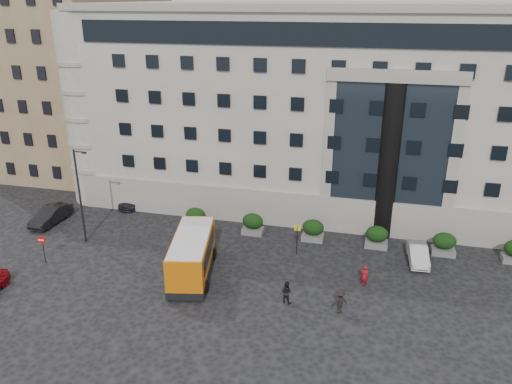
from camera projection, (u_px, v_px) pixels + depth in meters
ground at (211, 277)px, 36.35m from camera, size 120.00×120.00×0.00m
civic_building at (331, 101)px, 51.63m from camera, size 44.00×24.00×18.00m
entrance_column at (388, 162)px, 40.62m from camera, size 1.80×1.80×13.00m
apartment_near at (62, 83)px, 56.14m from camera, size 14.00×14.00×20.00m
apartment_far at (116, 56)px, 72.72m from camera, size 13.00×13.00×22.00m
hedge_a at (196, 218)px, 43.96m from camera, size 1.80×1.26×1.84m
hedge_b at (253, 224)px, 42.80m from camera, size 1.80×1.26×1.84m
hedge_c at (313, 230)px, 41.64m from camera, size 1.80×1.26×1.84m
hedge_d at (377, 237)px, 40.48m from camera, size 1.80×1.26×1.84m
hedge_e at (444, 244)px, 39.32m from camera, size 1.80×1.26×1.84m
street_lamp at (80, 193)px, 40.13m from camera, size 1.16×0.18×8.00m
bus_stop_sign at (297, 235)px, 39.02m from camera, size 0.50×0.08×2.52m
no_entry_sign at (42, 244)px, 37.71m from camera, size 0.64×0.16×2.32m
minibus at (192, 254)px, 36.13m from camera, size 4.04×7.77×3.09m
red_truck at (128, 164)px, 55.99m from camera, size 3.93×6.31×3.16m
parked_car_b at (51, 215)px, 44.88m from camera, size 1.74×4.63×1.51m
parked_car_c at (136, 199)px, 48.79m from camera, size 2.27×4.48×1.25m
parked_car_d at (110, 178)px, 54.37m from camera, size 2.43×4.72×1.27m
white_taxi at (418, 254)px, 38.30m from camera, size 1.64×4.01×1.29m
pedestrian_a at (364, 276)px, 35.00m from camera, size 0.64×0.46×1.62m
pedestrian_b at (286, 292)px, 33.13m from camera, size 0.89×0.77×1.58m
pedestrian_c at (340, 302)px, 31.99m from camera, size 1.23×1.10×1.66m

